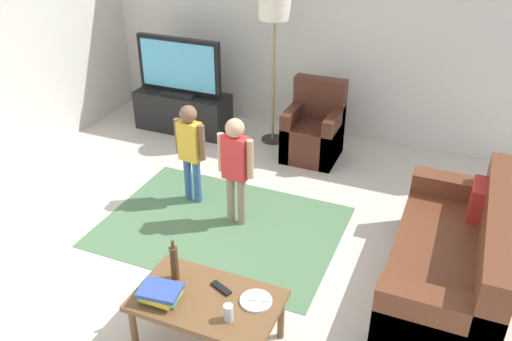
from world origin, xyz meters
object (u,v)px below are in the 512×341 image
object	(u,v)px
tv	(179,67)
coffee_table	(207,304)
tv_stand	(183,112)
book_stack	(160,293)
armchair	(314,132)
soda_can	(228,313)
couch	(457,263)
bottle	(174,263)
floor_lamp	(275,15)
tv_remote	(221,288)
child_center	(236,162)
plate	(256,301)
child_near_tv	(190,145)

from	to	relation	value
tv	coffee_table	bearing A→B (deg)	-57.65
tv_stand	book_stack	size ratio (longest dim) A/B	3.99
tv	book_stack	distance (m)	3.61
armchair	soda_can	xyz separation A→B (m)	(0.40, -3.16, 0.18)
couch	bottle	bearing A→B (deg)	-148.64
floor_lamp	tv_remote	bearing A→B (deg)	-75.26
tv	tv_remote	xyz separation A→B (m)	(1.99, -2.94, -0.42)
child_center	tv_stand	bearing A→B (deg)	132.49
plate	tv_stand	bearing A→B (deg)	127.15
plate	bottle	bearing A→B (deg)	180.00
tv	child_center	world-z (taller)	tv
tv_stand	bottle	bearing A→B (deg)	-61.21
tv_stand	tv_remote	xyz separation A→B (m)	(1.99, -2.96, 0.19)
armchair	book_stack	xyz separation A→B (m)	(-0.10, -3.16, 0.17)
tv	couch	bearing A→B (deg)	-27.80
bottle	tv_remote	world-z (taller)	bottle
couch	child_near_tv	xyz separation A→B (m)	(-2.55, 0.41, 0.33)
book_stack	soda_can	xyz separation A→B (m)	(0.50, 0.01, 0.01)
couch	coffee_table	size ratio (longest dim) A/B	1.80
tv	soda_can	xyz separation A→B (m)	(2.16, -3.18, -0.37)
child_center	bottle	xyz separation A→B (m)	(0.15, -1.35, -0.09)
couch	soda_can	distance (m)	1.89
coffee_table	tv	bearing A→B (deg)	122.35
soda_can	plate	xyz separation A→B (m)	(0.10, 0.22, -0.05)
armchair	child_near_tv	world-z (taller)	child_near_tv
soda_can	tv_remote	bearing A→B (deg)	125.31
child_center	couch	bearing A→B (deg)	-6.58
child_near_tv	coffee_table	size ratio (longest dim) A/B	1.04
couch	tv_stand	bearing A→B (deg)	151.93
tv	couch	xyz separation A→B (m)	(3.48, -1.83, -0.56)
armchair	child_center	distance (m)	1.64
tv_remote	book_stack	bearing A→B (deg)	-120.25
armchair	book_stack	world-z (taller)	armchair
tv_stand	child_near_tv	xyz separation A→B (m)	(0.92, -1.45, 0.38)
soda_can	floor_lamp	bearing A→B (deg)	106.43
tv	armchair	xyz separation A→B (m)	(1.75, -0.02, -0.55)
tv_stand	soda_can	xyz separation A→B (m)	(2.16, -3.20, 0.24)
child_center	soda_can	size ratio (longest dim) A/B	8.95
child_near_tv	coffee_table	distance (m)	1.94
tv	plate	world-z (taller)	tv
tv	tv_remote	size ratio (longest dim) A/B	6.47
coffee_table	plate	distance (m)	0.34
child_center	bottle	bearing A→B (deg)	-83.79
floor_lamp	book_stack	xyz separation A→B (m)	(0.48, -3.36, -1.07)
tv	book_stack	size ratio (longest dim) A/B	3.65
coffee_table	tv_remote	size ratio (longest dim) A/B	5.88
tv	coffee_table	distance (m)	3.65
tv_stand	tv_remote	distance (m)	3.57
child_center	floor_lamp	bearing A→B (deg)	100.23
bottle	plate	distance (m)	0.63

